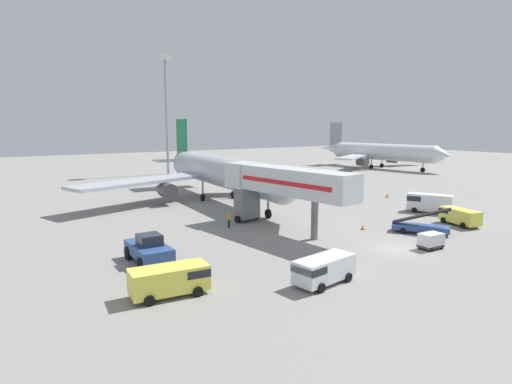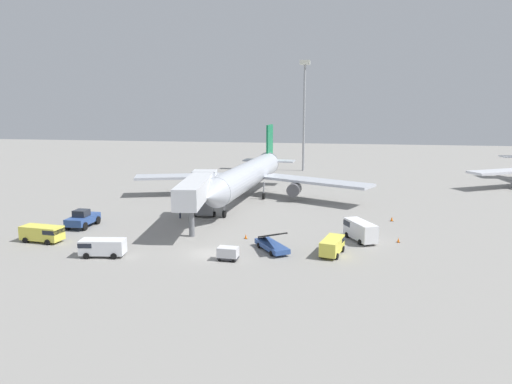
{
  "view_description": "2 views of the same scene",
  "coord_description": "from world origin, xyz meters",
  "px_view_note": "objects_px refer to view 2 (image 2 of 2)",
  "views": [
    {
      "loc": [
        -31.02,
        -23.99,
        11.11
      ],
      "look_at": [
        -2.49,
        18.87,
        3.01
      ],
      "focal_mm": 29.71,
      "sensor_mm": 36.0,
      "label": 1
    },
    {
      "loc": [
        13.92,
        -49.66,
        16.7
      ],
      "look_at": [
        1.98,
        21.69,
        3.1
      ],
      "focal_mm": 33.45,
      "sensor_mm": 36.0,
      "label": 2
    }
  ],
  "objects_px": {
    "safety_cone_alpha": "(398,240)",
    "service_van_near_center": "(360,230)",
    "service_van_mid_center": "(43,233)",
    "pushback_tug": "(83,219)",
    "apron_light_mast": "(304,96)",
    "ground_crew_worker_foreground": "(180,212)",
    "safety_cone_charlie": "(392,219)",
    "airplane_at_gate": "(249,175)",
    "service_van_far_center": "(101,247)",
    "jet_bridge": "(198,190)",
    "safety_cone_bravo": "(246,236)",
    "belt_loader_truck": "(272,245)",
    "service_van_outer_left": "(332,245)",
    "baggage_cart_mid_right": "(228,253)"
  },
  "relations": [
    {
      "from": "safety_cone_alpha",
      "to": "service_van_near_center",
      "type": "bearing_deg",
      "value": 177.88
    },
    {
      "from": "service_van_near_center",
      "to": "service_van_mid_center",
      "type": "height_order",
      "value": "service_van_near_center"
    },
    {
      "from": "pushback_tug",
      "to": "apron_light_mast",
      "type": "xyz_separation_m",
      "value": [
        25.88,
        59.73,
        17.25
      ]
    },
    {
      "from": "ground_crew_worker_foreground",
      "to": "safety_cone_charlie",
      "type": "relative_size",
      "value": 2.63
    },
    {
      "from": "safety_cone_alpha",
      "to": "safety_cone_charlie",
      "type": "xyz_separation_m",
      "value": [
        0.4,
        10.8,
        0.04
      ]
    },
    {
      "from": "airplane_at_gate",
      "to": "service_van_far_center",
      "type": "height_order",
      "value": "airplane_at_gate"
    },
    {
      "from": "service_van_far_center",
      "to": "apron_light_mast",
      "type": "relative_size",
      "value": 0.19
    },
    {
      "from": "airplane_at_gate",
      "to": "jet_bridge",
      "type": "relative_size",
      "value": 2.49
    },
    {
      "from": "pushback_tug",
      "to": "safety_cone_bravo",
      "type": "xyz_separation_m",
      "value": [
        23.02,
        -2.0,
        -0.85
      ]
    },
    {
      "from": "belt_loader_truck",
      "to": "service_van_outer_left",
      "type": "distance_m",
      "value": 6.84
    },
    {
      "from": "ground_crew_worker_foreground",
      "to": "service_van_near_center",
      "type": "bearing_deg",
      "value": -15.92
    },
    {
      "from": "pushback_tug",
      "to": "safety_cone_charlie",
      "type": "bearing_deg",
      "value": 13.75
    },
    {
      "from": "service_van_outer_left",
      "to": "safety_cone_alpha",
      "type": "xyz_separation_m",
      "value": [
        7.88,
        5.93,
        -0.77
      ]
    },
    {
      "from": "service_van_mid_center",
      "to": "service_van_outer_left",
      "type": "xyz_separation_m",
      "value": [
        34.79,
        0.91,
        -0.06
      ]
    },
    {
      "from": "service_van_far_center",
      "to": "ground_crew_worker_foreground",
      "type": "height_order",
      "value": "service_van_far_center"
    },
    {
      "from": "belt_loader_truck",
      "to": "service_van_far_center",
      "type": "relative_size",
      "value": 1.12
    },
    {
      "from": "baggage_cart_mid_right",
      "to": "apron_light_mast",
      "type": "height_order",
      "value": "apron_light_mast"
    },
    {
      "from": "pushback_tug",
      "to": "safety_cone_bravo",
      "type": "relative_size",
      "value": 9.16
    },
    {
      "from": "service_van_far_center",
      "to": "ground_crew_worker_foreground",
      "type": "bearing_deg",
      "value": 80.93
    },
    {
      "from": "pushback_tug",
      "to": "safety_cone_alpha",
      "type": "bearing_deg",
      "value": -0.72
    },
    {
      "from": "jet_bridge",
      "to": "service_van_near_center",
      "type": "height_order",
      "value": "jet_bridge"
    },
    {
      "from": "service_van_near_center",
      "to": "safety_cone_bravo",
      "type": "relative_size",
      "value": 9.7
    },
    {
      "from": "service_van_near_center",
      "to": "service_van_far_center",
      "type": "bearing_deg",
      "value": -158.72
    },
    {
      "from": "service_van_far_center",
      "to": "baggage_cart_mid_right",
      "type": "distance_m",
      "value": 14.1
    },
    {
      "from": "safety_cone_charlie",
      "to": "belt_loader_truck",
      "type": "bearing_deg",
      "value": -132.21
    },
    {
      "from": "service_van_mid_center",
      "to": "pushback_tug",
      "type": "bearing_deg",
      "value": 81.66
    },
    {
      "from": "service_van_far_center",
      "to": "baggage_cart_mid_right",
      "type": "xyz_separation_m",
      "value": [
        14.06,
        0.96,
        -0.3
      ]
    },
    {
      "from": "belt_loader_truck",
      "to": "jet_bridge",
      "type": "bearing_deg",
      "value": 140.57
    },
    {
      "from": "service_van_mid_center",
      "to": "safety_cone_bravo",
      "type": "height_order",
      "value": "service_van_mid_center"
    },
    {
      "from": "pushback_tug",
      "to": "service_van_far_center",
      "type": "xyz_separation_m",
      "value": [
        8.6,
        -11.4,
        -0.03
      ]
    },
    {
      "from": "jet_bridge",
      "to": "apron_light_mast",
      "type": "bearing_deg",
      "value": 79.6
    },
    {
      "from": "airplane_at_gate",
      "to": "baggage_cart_mid_right",
      "type": "distance_m",
      "value": 33.39
    },
    {
      "from": "pushback_tug",
      "to": "service_van_near_center",
      "type": "relative_size",
      "value": 0.94
    },
    {
      "from": "airplane_at_gate",
      "to": "jet_bridge",
      "type": "xyz_separation_m",
      "value": [
        -3.51,
        -19.55,
        0.75
      ]
    },
    {
      "from": "airplane_at_gate",
      "to": "service_van_far_center",
      "type": "relative_size",
      "value": 8.52
    },
    {
      "from": "service_van_far_center",
      "to": "service_van_mid_center",
      "type": "distance_m",
      "value": 10.49
    },
    {
      "from": "service_van_near_center",
      "to": "service_van_outer_left",
      "type": "relative_size",
      "value": 1.16
    },
    {
      "from": "safety_cone_bravo",
      "to": "ground_crew_worker_foreground",
      "type": "bearing_deg",
      "value": 142.23
    },
    {
      "from": "service_van_mid_center",
      "to": "service_van_near_center",
      "type": "bearing_deg",
      "value": 10.44
    },
    {
      "from": "service_van_outer_left",
      "to": "ground_crew_worker_foreground",
      "type": "xyz_separation_m",
      "value": [
        -22.19,
        13.36,
        -0.13
      ]
    },
    {
      "from": "pushback_tug",
      "to": "safety_cone_alpha",
      "type": "xyz_separation_m",
      "value": [
        41.59,
        -0.53,
        -0.84
      ]
    },
    {
      "from": "service_van_far_center",
      "to": "service_van_mid_center",
      "type": "height_order",
      "value": "service_van_mid_center"
    },
    {
      "from": "pushback_tug",
      "to": "service_van_mid_center",
      "type": "height_order",
      "value": "pushback_tug"
    },
    {
      "from": "ground_crew_worker_foreground",
      "to": "safety_cone_alpha",
      "type": "height_order",
      "value": "ground_crew_worker_foreground"
    },
    {
      "from": "service_van_near_center",
      "to": "ground_crew_worker_foreground",
      "type": "distance_m",
      "value": 26.45
    },
    {
      "from": "belt_loader_truck",
      "to": "safety_cone_charlie",
      "type": "xyz_separation_m",
      "value": [
        15.1,
        16.65,
        -0.41
      ]
    },
    {
      "from": "airplane_at_gate",
      "to": "jet_bridge",
      "type": "height_order",
      "value": "airplane_at_gate"
    },
    {
      "from": "jet_bridge",
      "to": "apron_light_mast",
      "type": "distance_m",
      "value": 59.18
    },
    {
      "from": "baggage_cart_mid_right",
      "to": "apron_light_mast",
      "type": "xyz_separation_m",
      "value": [
        3.22,
        70.17,
        17.58
      ]
    },
    {
      "from": "belt_loader_truck",
      "to": "service_van_mid_center",
      "type": "bearing_deg",
      "value": -177.96
    }
  ]
}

